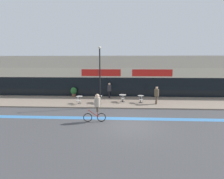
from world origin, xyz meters
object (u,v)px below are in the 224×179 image
(cafe_chair_2_near, at_px, (123,98))
(cafe_chair_3_near, at_px, (141,99))
(bistro_table_2, at_px, (123,97))
(lamp_post, at_px, (100,73))
(bistro_table_1, at_px, (99,98))
(cyclist_0, at_px, (97,105))
(cafe_chair_1_near, at_px, (98,99))
(planter_pot, at_px, (74,92))
(bistro_table_0, at_px, (79,98))
(pedestrian_far_end, at_px, (157,94))
(bistro_table_3, at_px, (141,98))
(pedestrian_near_end, at_px, (109,89))
(cafe_chair_0_near, at_px, (78,100))

(cafe_chair_2_near, xyz_separation_m, cafe_chair_3_near, (1.90, -0.39, 0.00))
(bistro_table_2, height_order, lamp_post, lamp_post)
(bistro_table_1, xyz_separation_m, bistro_table_2, (2.59, 0.58, 0.02))
(bistro_table_2, bearing_deg, cyclist_0, -107.45)
(cafe_chair_1_near, distance_m, planter_pot, 5.06)
(bistro_table_0, bearing_deg, bistro_table_1, 12.64)
(bistro_table_1, bearing_deg, cafe_chair_1_near, -90.30)
(cafe_chair_3_near, xyz_separation_m, pedestrian_far_end, (1.57, 0.11, 0.56))
(bistro_table_3, distance_m, cafe_chair_3_near, 0.63)
(planter_pot, bearing_deg, cafe_chair_3_near, -23.33)
(bistro_table_1, xyz_separation_m, cafe_chair_1_near, (-0.00, -0.63, -0.02))
(bistro_table_1, xyz_separation_m, lamp_post, (0.37, -1.63, 2.76))
(bistro_table_0, height_order, bistro_table_2, bistro_table_2)
(bistro_table_2, relative_size, cyclist_0, 0.37)
(bistro_table_2, distance_m, lamp_post, 4.16)
(lamp_post, distance_m, pedestrian_far_end, 6.25)
(bistro_table_2, distance_m, planter_pot, 6.58)
(bistro_table_2, xyz_separation_m, pedestrian_near_end, (-1.59, 2.07, 0.52))
(bistro_table_0, distance_m, bistro_table_1, 2.01)
(bistro_table_3, relative_size, planter_pot, 0.65)
(bistro_table_1, height_order, cafe_chair_1_near, cafe_chair_1_near)
(lamp_post, bearing_deg, bistro_table_1, 102.91)
(bistro_table_2, height_order, pedestrian_far_end, pedestrian_far_end)
(cafe_chair_1_near, xyz_separation_m, pedestrian_far_end, (6.07, 0.29, 0.56))
(bistro_table_0, height_order, cafe_chair_1_near, cafe_chair_1_near)
(cafe_chair_2_near, distance_m, pedestrian_near_end, 3.19)
(planter_pot, bearing_deg, bistro_table_3, -19.45)
(bistro_table_0, relative_size, cafe_chair_0_near, 0.85)
(cafe_chair_0_near, xyz_separation_m, pedestrian_near_end, (2.95, 3.71, 0.57))
(bistro_table_2, bearing_deg, lamp_post, -135.15)
(bistro_table_0, distance_m, cafe_chair_1_near, 1.97)
(bistro_table_0, bearing_deg, bistro_table_3, 5.49)
(cafe_chair_1_near, relative_size, cafe_chair_3_near, 1.00)
(bistro_table_3, bearing_deg, lamp_post, -156.32)
(cafe_chair_2_near, distance_m, pedestrian_far_end, 3.53)
(cyclist_0, distance_m, pedestrian_near_end, 8.38)
(cafe_chair_1_near, xyz_separation_m, lamp_post, (0.38, -1.01, 2.78))
(bistro_table_0, xyz_separation_m, cafe_chair_0_near, (0.01, -0.63, -0.03))
(cafe_chair_3_near, bearing_deg, pedestrian_far_end, -81.93)
(bistro_table_0, xyz_separation_m, cyclist_0, (2.57, -5.28, 0.59))
(bistro_table_3, bearing_deg, pedestrian_far_end, -18.19)
(bistro_table_1, xyz_separation_m, planter_pot, (-3.52, 3.01, 0.12))
(planter_pot, distance_m, lamp_post, 6.61)
(bistro_table_1, relative_size, pedestrian_near_end, 0.43)
(cafe_chair_0_near, height_order, cafe_chair_2_near, same)
(cafe_chair_3_near, height_order, planter_pot, planter_pot)
(cafe_chair_3_near, distance_m, cyclist_0, 6.59)
(bistro_table_2, xyz_separation_m, cafe_chair_2_near, (0.01, -0.63, -0.04))
(cafe_chair_0_near, distance_m, planter_pot, 4.37)
(cafe_chair_2_near, xyz_separation_m, pedestrian_far_end, (3.47, -0.28, 0.56))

